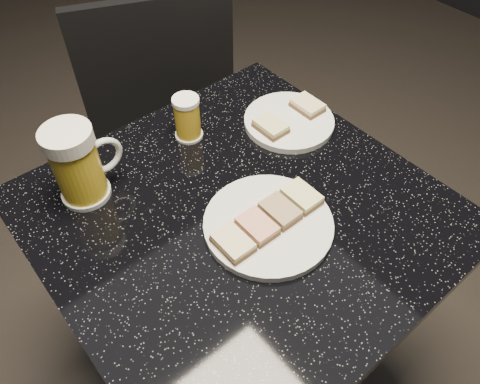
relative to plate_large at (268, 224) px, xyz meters
name	(u,v)px	position (x,y,z in m)	size (l,w,h in m)	color
floor	(240,366)	(-0.01, 0.06, -0.76)	(6.00, 6.00, 0.00)	black
plate_large	(268,224)	(0.00, 0.00, 0.00)	(0.23, 0.23, 0.01)	silver
plate_small	(289,121)	(0.23, 0.18, 0.00)	(0.20, 0.20, 0.01)	white
table	(240,278)	(-0.01, 0.06, -0.25)	(0.70, 0.70, 0.75)	black
beer_mug	(78,164)	(-0.21, 0.28, 0.07)	(0.14, 0.09, 0.16)	silver
beer_tumbler	(187,118)	(0.04, 0.29, 0.04)	(0.06, 0.06, 0.10)	silver
chair	(173,146)	(0.12, 0.53, -0.25)	(0.57, 0.57, 0.89)	black
canapes_on_plate_large	(269,219)	(0.00, 0.00, 0.02)	(0.21, 0.07, 0.02)	#4C3521
canapes_on_plate_small	(290,115)	(0.23, 0.18, 0.02)	(0.16, 0.07, 0.02)	#4C3521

